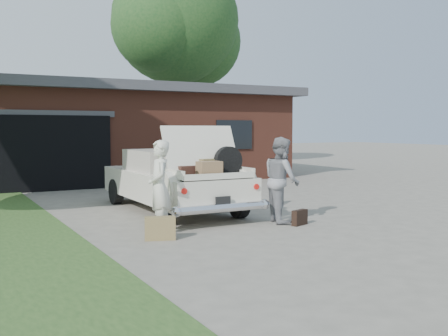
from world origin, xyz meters
TOP-DOWN VIEW (x-y plane):
  - ground at (0.00, 0.00)m, footprint 90.00×90.00m
  - house at (0.98, 11.47)m, footprint 12.80×7.80m
  - tree_right at (5.97, 16.05)m, footprint 7.05×6.13m
  - sedan at (-0.00, 2.91)m, footprint 1.88×4.72m
  - woman_left at (-1.24, 0.64)m, footprint 0.51×0.66m
  - woman_right at (1.27, 0.59)m, footprint 0.81×0.94m
  - suitcase_left at (-1.42, 0.19)m, footprint 0.52×0.32m
  - suitcase_right at (1.37, 0.14)m, footprint 0.39×0.24m

SIDE VIEW (x-z plane):
  - ground at x=0.00m, z-range 0.00..0.00m
  - suitcase_right at x=1.37m, z-range 0.00..0.29m
  - suitcase_left at x=-1.42m, z-range 0.00..0.39m
  - sedan at x=0.00m, z-range -0.24..1.63m
  - woman_left at x=-1.24m, z-range 0.00..1.62m
  - woman_right at x=1.27m, z-range 0.00..1.66m
  - house at x=0.98m, z-range 0.02..3.32m
  - tree_right at x=5.97m, z-range 1.69..11.80m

